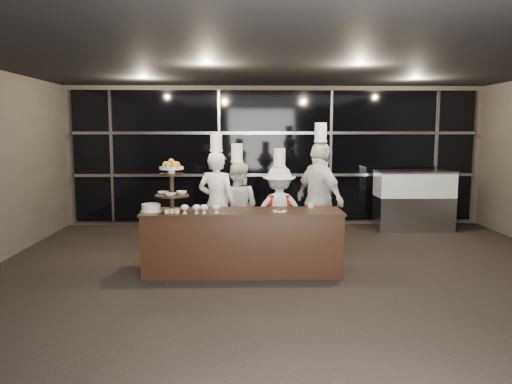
{
  "coord_description": "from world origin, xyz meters",
  "views": [
    {
      "loc": [
        -0.69,
        -5.81,
        2.06
      ],
      "look_at": [
        -0.5,
        1.52,
        1.15
      ],
      "focal_mm": 35.0,
      "sensor_mm": 36.0,
      "label": 1
    }
  ],
  "objects_px": {
    "chef_b": "(237,207)",
    "chef_d": "(320,199)",
    "display_case": "(414,197)",
    "layer_cake": "(151,208)",
    "display_stand": "(172,182)",
    "chef_a": "(217,202)",
    "chef_c": "(279,210)",
    "buffet_counter": "(243,242)"
  },
  "relations": [
    {
      "from": "display_case",
      "to": "chef_b",
      "type": "bearing_deg",
      "value": -152.78
    },
    {
      "from": "display_stand",
      "to": "chef_b",
      "type": "bearing_deg",
      "value": 53.2
    },
    {
      "from": "chef_a",
      "to": "chef_c",
      "type": "xyz_separation_m",
      "value": [
        1.03,
        0.11,
        -0.14
      ]
    },
    {
      "from": "chef_c",
      "to": "chef_a",
      "type": "bearing_deg",
      "value": -173.79
    },
    {
      "from": "buffet_counter",
      "to": "layer_cake",
      "type": "xyz_separation_m",
      "value": [
        -1.29,
        -0.05,
        0.51
      ]
    },
    {
      "from": "buffet_counter",
      "to": "chef_c",
      "type": "height_order",
      "value": "chef_c"
    },
    {
      "from": "display_stand",
      "to": "chef_d",
      "type": "height_order",
      "value": "chef_d"
    },
    {
      "from": "chef_a",
      "to": "chef_c",
      "type": "height_order",
      "value": "chef_a"
    },
    {
      "from": "layer_cake",
      "to": "chef_c",
      "type": "xyz_separation_m",
      "value": [
        1.9,
        1.2,
        -0.23
      ]
    },
    {
      "from": "display_case",
      "to": "chef_d",
      "type": "bearing_deg",
      "value": -136.73
    },
    {
      "from": "chef_c",
      "to": "chef_d",
      "type": "xyz_separation_m",
      "value": [
        0.64,
        -0.22,
        0.21
      ]
    },
    {
      "from": "layer_cake",
      "to": "chef_c",
      "type": "bearing_deg",
      "value": 32.4
    },
    {
      "from": "buffet_counter",
      "to": "display_case",
      "type": "xyz_separation_m",
      "value": [
        3.53,
        3.08,
        0.22
      ]
    },
    {
      "from": "layer_cake",
      "to": "chef_c",
      "type": "distance_m",
      "value": 2.26
    },
    {
      "from": "chef_a",
      "to": "chef_c",
      "type": "relative_size",
      "value": 1.15
    },
    {
      "from": "layer_cake",
      "to": "chef_b",
      "type": "distance_m",
      "value": 1.76
    },
    {
      "from": "buffet_counter",
      "to": "chef_a",
      "type": "xyz_separation_m",
      "value": [
        -0.42,
        1.04,
        0.42
      ]
    },
    {
      "from": "chef_a",
      "to": "buffet_counter",
      "type": "bearing_deg",
      "value": -67.94
    },
    {
      "from": "buffet_counter",
      "to": "display_stand",
      "type": "distance_m",
      "value": 1.33
    },
    {
      "from": "display_stand",
      "to": "chef_b",
      "type": "relative_size",
      "value": 0.4
    },
    {
      "from": "chef_b",
      "to": "display_stand",
      "type": "bearing_deg",
      "value": -126.8
    },
    {
      "from": "display_stand",
      "to": "layer_cake",
      "type": "bearing_deg",
      "value": -170.26
    },
    {
      "from": "display_case",
      "to": "chef_c",
      "type": "distance_m",
      "value": 3.5
    },
    {
      "from": "chef_c",
      "to": "display_stand",
      "type": "bearing_deg",
      "value": -144.32
    },
    {
      "from": "chef_d",
      "to": "display_stand",
      "type": "bearing_deg",
      "value": -157.52
    },
    {
      "from": "layer_cake",
      "to": "display_case",
      "type": "distance_m",
      "value": 5.76
    },
    {
      "from": "chef_b",
      "to": "chef_d",
      "type": "distance_m",
      "value": 1.38
    },
    {
      "from": "display_case",
      "to": "buffet_counter",
      "type": "bearing_deg",
      "value": -138.91
    },
    {
      "from": "buffet_counter",
      "to": "chef_c",
      "type": "distance_m",
      "value": 1.33
    },
    {
      "from": "buffet_counter",
      "to": "display_case",
      "type": "bearing_deg",
      "value": 41.09
    },
    {
      "from": "layer_cake",
      "to": "display_stand",
      "type": "bearing_deg",
      "value": 9.74
    },
    {
      "from": "buffet_counter",
      "to": "chef_d",
      "type": "distance_m",
      "value": 1.63
    },
    {
      "from": "display_stand",
      "to": "chef_c",
      "type": "relative_size",
      "value": 0.42
    },
    {
      "from": "buffet_counter",
      "to": "display_case",
      "type": "distance_m",
      "value": 4.69
    },
    {
      "from": "display_case",
      "to": "chef_b",
      "type": "xyz_separation_m",
      "value": [
        -3.62,
        -1.86,
        0.1
      ]
    },
    {
      "from": "buffet_counter",
      "to": "chef_d",
      "type": "xyz_separation_m",
      "value": [
        1.25,
        0.93,
        0.49
      ]
    },
    {
      "from": "display_case",
      "to": "chef_a",
      "type": "relative_size",
      "value": 0.77
    },
    {
      "from": "layer_cake",
      "to": "chef_a",
      "type": "xyz_separation_m",
      "value": [
        0.87,
        1.09,
        -0.08
      ]
    },
    {
      "from": "buffet_counter",
      "to": "chef_b",
      "type": "bearing_deg",
      "value": 94.23
    },
    {
      "from": "layer_cake",
      "to": "chef_a",
      "type": "distance_m",
      "value": 1.4
    },
    {
      "from": "chef_c",
      "to": "chef_b",
      "type": "bearing_deg",
      "value": 174.9
    },
    {
      "from": "display_stand",
      "to": "layer_cake",
      "type": "distance_m",
      "value": 0.47
    }
  ]
}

